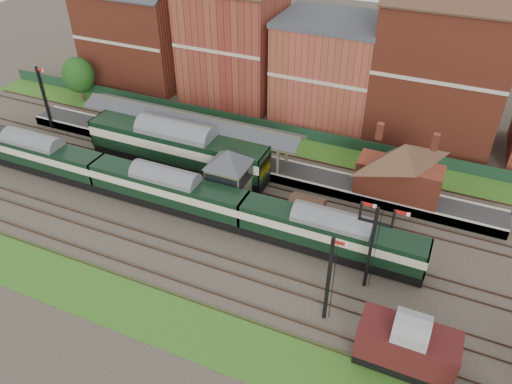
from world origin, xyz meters
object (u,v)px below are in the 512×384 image
at_px(dmu_train, 167,189).
at_px(platform_railcar, 177,147).
at_px(semaphore_bracket, 372,243).
at_px(signal_box, 229,175).
at_px(goods_van_a, 407,346).

xyz_separation_m(dmu_train, platform_railcar, (-2.73, 6.50, 0.52)).
bearing_deg(dmu_train, semaphore_bracket, -7.09).
distance_m(dmu_train, platform_railcar, 7.07).
distance_m(signal_box, semaphore_bracket, 16.16).
height_order(semaphore_bracket, goods_van_a, semaphore_bracket).
bearing_deg(goods_van_a, dmu_train, 159.64).
bearing_deg(goods_van_a, platform_railcar, 150.13).
relative_size(platform_railcar, goods_van_a, 3.14).
bearing_deg(platform_railcar, goods_van_a, -29.87).
height_order(dmu_train, platform_railcar, platform_railcar).
height_order(dmu_train, goods_van_a, goods_van_a).
xyz_separation_m(dmu_train, goods_van_a, (24.25, -9.00, 0.02)).
xyz_separation_m(signal_box, dmu_train, (-5.06, -3.25, -0.98)).
bearing_deg(platform_railcar, semaphore_bracket, -21.51).
relative_size(semaphore_bracket, goods_van_a, 1.26).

